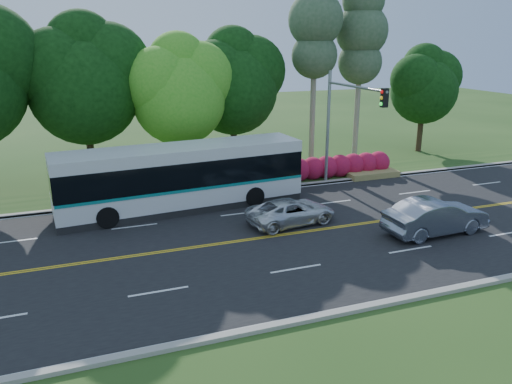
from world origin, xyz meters
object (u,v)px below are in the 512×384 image
object	(u,v)px
sedan	(436,217)
suv	(291,212)
traffic_signal	(344,114)
transit_bus	(182,178)

from	to	relation	value
sedan	suv	bearing A→B (deg)	56.37
traffic_signal	sedan	bearing A→B (deg)	-84.51
transit_bus	traffic_signal	bearing A→B (deg)	-5.02
traffic_signal	transit_bus	size ratio (longest dim) A/B	0.53
traffic_signal	sedan	world-z (taller)	traffic_signal
suv	traffic_signal	bearing A→B (deg)	-58.25
traffic_signal	sedan	xyz separation A→B (m)	(0.74, -7.68, -3.82)
transit_bus	suv	world-z (taller)	transit_bus
transit_bus	sedan	distance (m)	12.98
traffic_signal	suv	bearing A→B (deg)	-140.82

